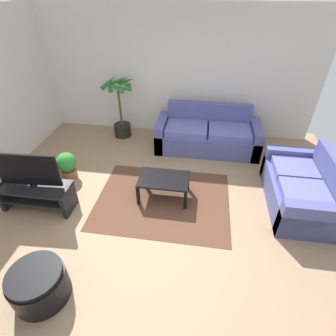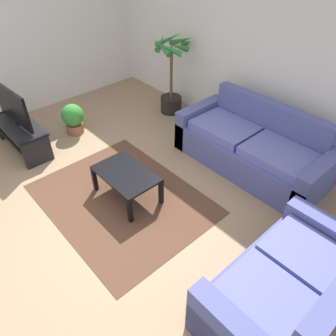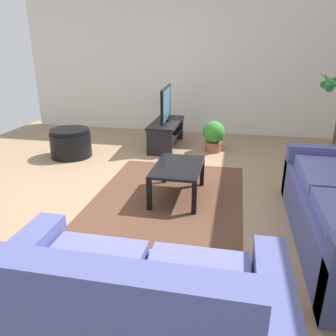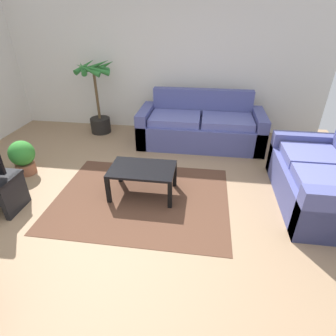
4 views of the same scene
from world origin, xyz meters
name	(u,v)px [view 2 (image 2 of 4)]	position (x,y,z in m)	size (l,w,h in m)	color
ground_plane	(85,214)	(0.00, 0.00, 0.00)	(6.60, 6.60, 0.00)	#937556
wall_back	(251,49)	(0.00, 3.00, 1.35)	(6.00, 0.06, 2.70)	silver
couch_main	(252,149)	(0.75, 2.28, 0.30)	(2.14, 0.90, 0.90)	#4C518C
couch_loveseat	(288,291)	(2.28, 0.74, 0.30)	(0.90, 1.59, 0.90)	#4C518C
tv_stand	(21,133)	(-1.86, 0.05, 0.29)	(1.10, 0.45, 0.44)	black
tv	(12,106)	(-1.86, 0.05, 0.74)	(0.95, 0.10, 0.57)	black
coffee_table	(126,176)	(0.08, 0.59, 0.33)	(0.82, 0.53, 0.39)	black
area_rug	(122,199)	(0.08, 0.49, 0.00)	(2.20, 1.70, 0.01)	#513323
potted_palm	(172,80)	(-1.21, 2.56, 0.61)	(0.76, 0.76, 1.37)	black
potted_plant_small	(73,118)	(-1.75, 0.86, 0.28)	(0.35, 0.35, 0.51)	brown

